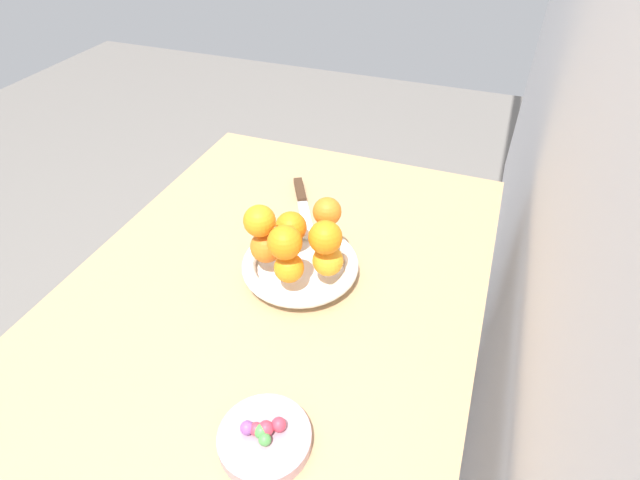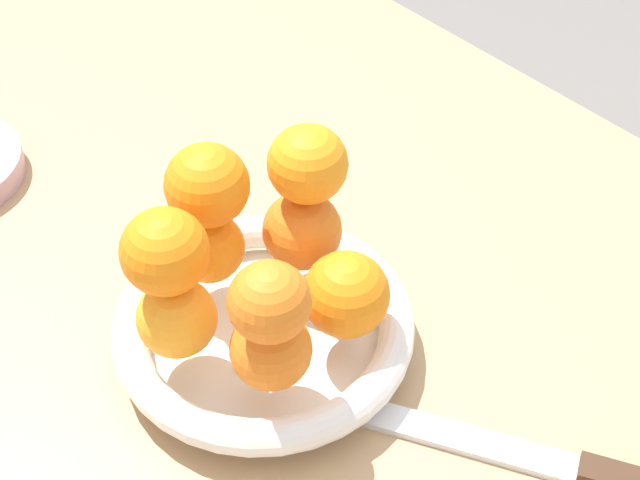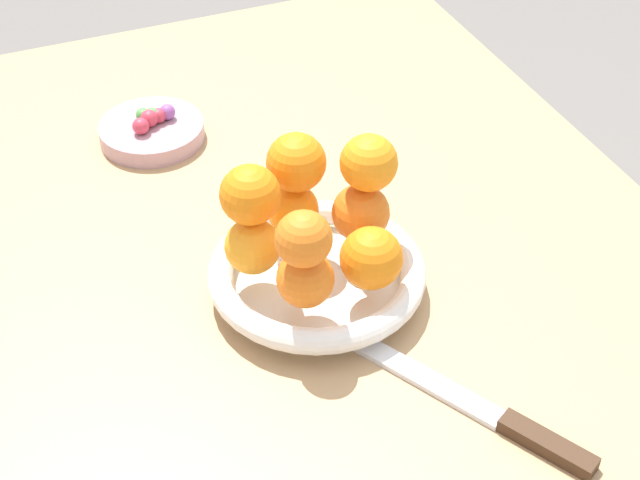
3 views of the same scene
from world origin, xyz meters
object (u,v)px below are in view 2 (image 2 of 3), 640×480
object	(u,v)px
fruit_bowl	(264,329)
orange_1	(177,318)
knife	(553,463)
orange_0	(209,247)
orange_8	(308,164)
orange_6	(207,185)
orange_3	(346,294)
orange_4	(302,230)
orange_2	(271,349)
dining_table	(249,340)
orange_7	(269,302)
orange_5	(165,252)

from	to	relation	value
fruit_bowl	orange_1	xyz separation A→B (m)	(0.02, 0.06, 0.05)
fruit_bowl	knife	distance (m)	0.22
orange_1	orange_0	bearing A→B (deg)	-55.07
knife	orange_8	bearing A→B (deg)	3.19
orange_6	orange_3	bearing A→B (deg)	-161.30
orange_4	knife	distance (m)	0.24
orange_8	orange_3	bearing A→B (deg)	158.72
orange_1	orange_4	xyz separation A→B (m)	(0.01, -0.12, 0.00)
orange_1	orange_3	distance (m)	0.12
orange_2	knife	distance (m)	0.21
orange_2	orange_3	bearing A→B (deg)	-89.88
dining_table	orange_7	bearing A→B (deg)	150.24
orange_6	orange_2	bearing A→B (deg)	162.55
dining_table	orange_5	distance (m)	0.24
orange_2	orange_7	world-z (taller)	orange_7
orange_1	orange_6	xyz separation A→B (m)	(0.04, -0.06, 0.06)
orange_0	orange_8	distance (m)	0.10
dining_table	knife	distance (m)	0.30
orange_3	orange_6	size ratio (longest dim) A/B	1.02
orange_0	orange_6	size ratio (longest dim) A/B	0.89
dining_table	knife	bearing A→B (deg)	-171.75
dining_table	orange_0	xyz separation A→B (m)	(-0.02, 0.04, 0.15)
orange_5	orange_8	bearing A→B (deg)	-89.87
orange_2	orange_3	size ratio (longest dim) A/B	0.90
orange_1	orange_8	world-z (taller)	orange_8
orange_5	orange_7	size ratio (longest dim) A/B	1.11
dining_table	orange_2	distance (m)	0.21
orange_2	orange_5	world-z (taller)	orange_5
orange_7	orange_8	distance (m)	0.13
orange_0	orange_3	xyz separation A→B (m)	(-0.10, -0.04, 0.00)
orange_5	orange_6	distance (m)	0.07
dining_table	orange_2	world-z (taller)	orange_2
orange_1	dining_table	bearing A→B (deg)	-60.25
fruit_bowl	orange_4	world-z (taller)	orange_4
orange_2	orange_8	world-z (taller)	orange_8
dining_table	orange_8	size ratio (longest dim) A/B	18.94
orange_4	knife	xyz separation A→B (m)	(-0.23, -0.02, -0.06)
fruit_bowl	orange_5	bearing A→B (deg)	68.05
orange_6	dining_table	bearing A→B (deg)	-67.35
knife	dining_table	bearing A→B (deg)	8.25
orange_0	fruit_bowl	bearing A→B (deg)	-177.21
orange_5	orange_8	size ratio (longest dim) A/B	1.02
dining_table	orange_2	bearing A→B (deg)	150.35
orange_4	orange_7	world-z (taller)	orange_7
fruit_bowl	orange_3	bearing A→B (deg)	-141.21
orange_2	orange_3	world-z (taller)	orange_3
orange_2	orange_6	xyz separation A→B (m)	(0.11, -0.03, 0.06)
knife	fruit_bowl	bearing A→B (deg)	20.51
fruit_bowl	orange_7	world-z (taller)	orange_7
orange_0	dining_table	bearing A→B (deg)	-68.79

